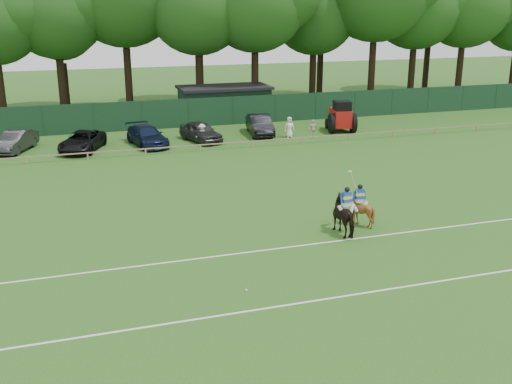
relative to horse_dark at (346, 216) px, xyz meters
name	(u,v)px	position (x,y,z in m)	size (l,w,h in m)	color
ground	(266,241)	(-3.88, 0.23, -0.87)	(160.00, 160.00, 0.00)	#1E4C14
horse_dark	(346,216)	(0.00, 0.00, 0.00)	(0.94, 2.07, 1.75)	black
horse_chestnut	(359,211)	(1.11, 0.83, -0.13)	(1.20, 1.35, 1.49)	brown
sedan_grey	(16,141)	(-15.75, 22.26, -0.12)	(1.58, 4.54, 1.50)	#28282A
suv_black	(82,141)	(-11.10, 20.99, -0.17)	(2.34, 5.07, 1.41)	black
sedan_navy	(147,136)	(-6.33, 21.24, -0.14)	(2.07, 5.08, 1.48)	#101932
hatch_grey	(201,132)	(-2.13, 21.40, -0.11)	(1.81, 4.51, 1.54)	#313134
estate_black	(260,125)	(3.07, 22.38, -0.07)	(1.71, 4.90, 1.61)	black
spectator_left	(202,134)	(-2.23, 20.44, -0.09)	(1.01, 0.58, 1.57)	beige
spectator_mid	(313,129)	(6.70, 19.86, -0.13)	(0.87, 0.36, 1.49)	silver
spectator_right	(289,127)	(4.99, 20.60, -0.04)	(0.82, 0.53, 1.67)	white
rider_dark	(347,200)	(0.00, -0.01, 0.77)	(0.94, 0.41, 1.41)	silver
rider_chestnut	(360,197)	(1.10, 0.82, 0.57)	(0.93, 0.65, 2.05)	silver
polo_ball	(246,290)	(-6.16, -4.28, -0.83)	(0.09, 0.09, 0.09)	silver
pitch_lines	(293,272)	(-3.88, -3.27, -0.87)	(60.00, 5.10, 0.01)	silver
pitch_rail	(187,146)	(-3.88, 18.23, -0.43)	(62.10, 0.10, 0.50)	#997F5B
perimeter_fence	(166,114)	(-3.88, 27.23, 0.38)	(92.08, 0.08, 2.50)	#14351E
utility_shed	(224,102)	(2.12, 30.23, 0.66)	(8.40, 4.40, 3.04)	#14331E
tree_row	(173,112)	(-1.88, 35.23, -0.87)	(96.00, 12.00, 21.00)	#26561C
tractor	(341,117)	(9.97, 21.56, 0.36)	(2.66, 3.47, 2.62)	#B11410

